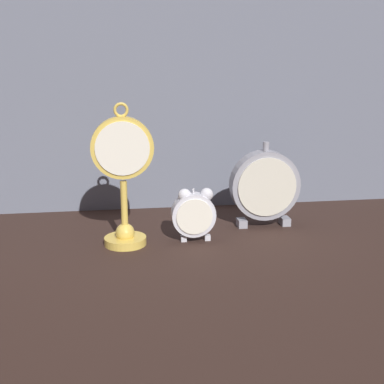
% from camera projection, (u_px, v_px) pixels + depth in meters
% --- Properties ---
extents(ground_plane, '(4.00, 4.00, 0.00)m').
position_uv_depth(ground_plane, '(198.00, 251.00, 1.08)').
color(ground_plane, black).
extents(fabric_backdrop_drape, '(1.28, 0.01, 0.67)m').
position_uv_depth(fabric_backdrop_drape, '(178.00, 75.00, 1.31)').
color(fabric_backdrop_drape, slate).
rests_on(fabric_backdrop_drape, ground_plane).
extents(pocket_watch_on_stand, '(0.13, 0.09, 0.29)m').
position_uv_depth(pocket_watch_on_stand, '(123.00, 181.00, 1.08)').
color(pocket_watch_on_stand, gold).
rests_on(pocket_watch_on_stand, ground_plane).
extents(alarm_clock_twin_bell, '(0.09, 0.03, 0.11)m').
position_uv_depth(alarm_clock_twin_bell, '(196.00, 212.00, 1.12)').
color(alarm_clock_twin_bell, silver).
rests_on(alarm_clock_twin_bell, ground_plane).
extents(mantel_clock_silver, '(0.16, 0.04, 0.20)m').
position_uv_depth(mantel_clock_silver, '(265.00, 186.00, 1.21)').
color(mantel_clock_silver, gray).
rests_on(mantel_clock_silver, ground_plane).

